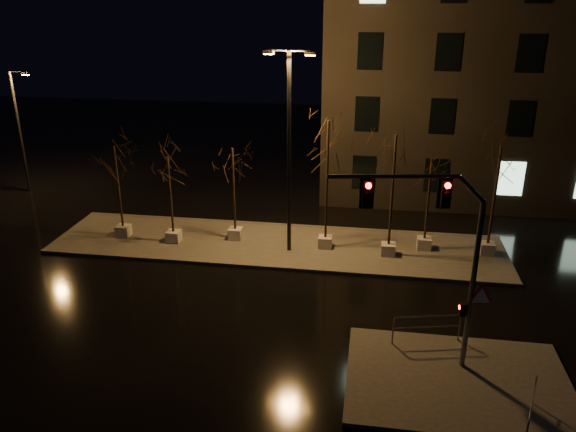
# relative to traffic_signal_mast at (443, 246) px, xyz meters

# --- Properties ---
(ground) EXTENTS (90.00, 90.00, 0.00)m
(ground) POSITION_rel_traffic_signal_mast_xyz_m (-6.67, 2.87, -4.46)
(ground) COLOR black
(ground) RESTS_ON ground
(median) EXTENTS (22.00, 5.00, 0.15)m
(median) POSITION_rel_traffic_signal_mast_xyz_m (-6.67, 8.87, -4.38)
(median) COLOR #45433D
(median) RESTS_ON ground
(sidewalk_corner) EXTENTS (7.00, 5.00, 0.15)m
(sidewalk_corner) POSITION_rel_traffic_signal_mast_xyz_m (0.83, -0.63, -4.38)
(sidewalk_corner) COLOR #45433D
(sidewalk_corner) RESTS_ON ground
(building) EXTENTS (25.00, 12.00, 15.00)m
(building) POSITION_rel_traffic_signal_mast_xyz_m (7.33, 20.87, 3.04)
(building) COLOR black
(building) RESTS_ON ground
(tree_0) EXTENTS (1.80, 1.80, 4.78)m
(tree_0) POSITION_rel_traffic_signal_mast_xyz_m (-14.49, 8.63, -0.68)
(tree_0) COLOR #BAB6AD
(tree_0) RESTS_ON median
(tree_1) EXTENTS (1.80, 1.80, 4.45)m
(tree_1) POSITION_rel_traffic_signal_mast_xyz_m (-11.73, 8.33, -0.93)
(tree_1) COLOR #BAB6AD
(tree_1) RESTS_ON median
(tree_2) EXTENTS (1.80, 1.80, 4.78)m
(tree_2) POSITION_rel_traffic_signal_mast_xyz_m (-8.80, 9.14, -0.68)
(tree_2) COLOR #BAB6AD
(tree_2) RESTS_ON median
(tree_3) EXTENTS (1.80, 1.80, 6.35)m
(tree_3) POSITION_rel_traffic_signal_mast_xyz_m (-4.26, 8.81, 0.51)
(tree_3) COLOR #BAB6AD
(tree_3) RESTS_ON median
(tree_4) EXTENTS (1.80, 1.80, 5.89)m
(tree_4) POSITION_rel_traffic_signal_mast_xyz_m (-1.27, 8.42, 0.16)
(tree_4) COLOR #BAB6AD
(tree_4) RESTS_ON median
(tree_5) EXTENTS (1.80, 1.80, 4.60)m
(tree_5) POSITION_rel_traffic_signal_mast_xyz_m (0.44, 9.38, -0.82)
(tree_5) COLOR #BAB6AD
(tree_5) RESTS_ON median
(tree_6) EXTENTS (1.80, 1.80, 5.38)m
(tree_6) POSITION_rel_traffic_signal_mast_xyz_m (3.33, 9.23, -0.23)
(tree_6) COLOR #BAB6AD
(tree_6) RESTS_ON median
(traffic_signal_mast) EXTENTS (5.32, 0.88, 6.56)m
(traffic_signal_mast) POSITION_rel_traffic_signal_mast_xyz_m (0.00, 0.00, 0.00)
(traffic_signal_mast) COLOR #53555B
(traffic_signal_mast) RESTS_ON sidewalk_corner
(streetlight_main) EXTENTS (2.31, 0.61, 9.26)m
(streetlight_main) POSITION_rel_traffic_signal_mast_xyz_m (-5.95, 8.24, 1.03)
(streetlight_main) COLOR black
(streetlight_main) RESTS_ON median
(streetlight_far) EXTENTS (1.46, 0.40, 7.45)m
(streetlight_far) POSITION_rel_traffic_signal_mast_xyz_m (-23.47, 14.82, -0.36)
(streetlight_far) COLOR black
(streetlight_far) RESTS_ON ground
(guard_rail_a) EXTENTS (2.36, 0.59, 1.04)m
(guard_rail_a) POSITION_rel_traffic_signal_mast_xyz_m (-0.05, 1.37, -3.63)
(guard_rail_a) COLOR #53555B
(guard_rail_a) RESTS_ON sidewalk_corner
(guard_rail_b) EXTENTS (0.72, 2.00, 1.00)m
(guard_rail_b) POSITION_rel_traffic_signal_mast_xyz_m (2.53, -2.41, -3.66)
(guard_rail_b) COLOR #53555B
(guard_rail_b) RESTS_ON sidewalk_corner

